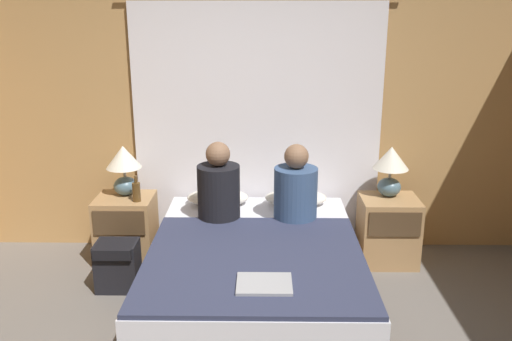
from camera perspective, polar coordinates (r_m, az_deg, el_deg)
wall_back at (r=4.66m, az=0.14°, el=6.59°), size 4.90×0.06×2.50m
curtain_panel at (r=4.63m, az=0.13°, el=4.34°), size 2.30×0.03×2.16m
bed at (r=3.92m, az=-0.06°, el=-11.07°), size 1.49×2.00×0.49m
nightstand_left at (r=4.72m, az=-13.49°, el=-5.99°), size 0.47×0.43×0.57m
nightstand_right at (r=4.69m, az=13.72°, el=-6.13°), size 0.47×0.43×0.57m
lamp_left at (r=4.61m, az=-13.73°, el=0.60°), size 0.29×0.29×0.42m
lamp_right at (r=4.58m, az=13.99°, el=0.49°), size 0.29×0.29×0.42m
pillow_left at (r=4.56m, az=-4.05°, el=-2.85°), size 0.52×0.30×0.12m
pillow_right at (r=4.55m, az=4.23°, el=-2.88°), size 0.52×0.30×0.12m
blanket_on_bed at (r=3.56m, az=-0.13°, el=-9.38°), size 1.43×1.40×0.03m
person_left_in_bed at (r=4.16m, az=-3.95°, el=-1.90°), size 0.33×0.33×0.62m
person_right_in_bed at (r=4.16m, az=4.20°, el=-2.05°), size 0.33×0.33×0.61m
beer_bottle_on_left_stand at (r=4.48m, az=-12.47°, el=-2.17°), size 0.07×0.07×0.22m
laptop_on_bed at (r=3.23m, az=0.88°, el=-11.85°), size 0.32×0.26×0.02m
backpack_on_floor at (r=4.30m, az=-14.38°, el=-9.40°), size 0.32×0.26×0.38m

